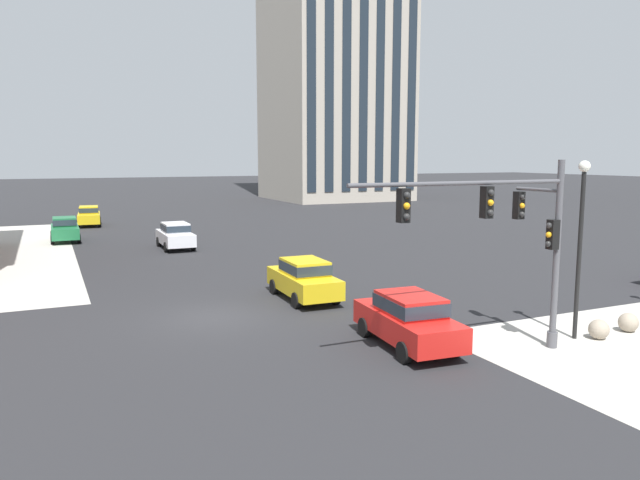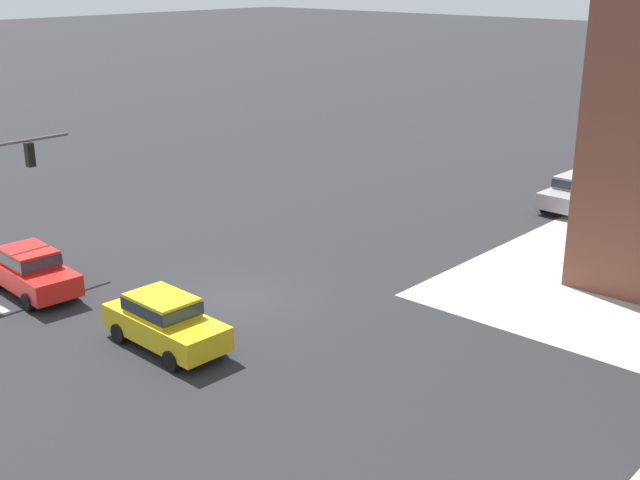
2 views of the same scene
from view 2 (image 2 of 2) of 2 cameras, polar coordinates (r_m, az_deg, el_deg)
name	(u,v)px [view 2 (image 2 of 2)]	position (r m, az deg, el deg)	size (l,w,h in m)	color
ground_plane	(238,299)	(29.38, -5.78, -4.10)	(320.00, 320.00, 0.00)	#262628
car_main_northbound_far	(575,191)	(41.67, 17.39, 3.31)	(4.45, 1.99, 1.68)	#99999E
car_main_southbound_near	(31,269)	(31.19, -19.54, -1.95)	(2.15, 4.52, 1.68)	red
car_parked_curb	(165,320)	(25.76, -10.80, -5.49)	(1.98, 4.45, 1.68)	gold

